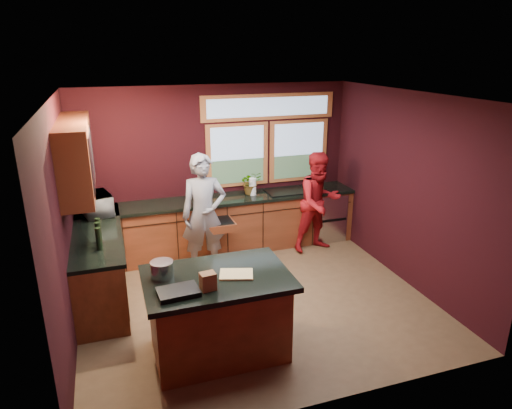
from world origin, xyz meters
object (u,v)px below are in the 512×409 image
island (218,314)px  person_grey (204,215)px  cutting_board (236,274)px  person_red (319,202)px  stock_pot (162,270)px

island → person_grey: bearing=81.7°
island → cutting_board: bearing=-14.0°
island → cutting_board: (0.20, -0.05, 0.48)m
person_red → person_grey: bearing=176.9°
island → cutting_board: 0.52m
stock_pot → island: bearing=-15.3°
cutting_board → stock_pot: 0.78m
island → cutting_board: cutting_board is taller
island → person_red: person_red is taller
person_grey → person_red: (1.96, 0.19, -0.07)m
person_grey → cutting_board: size_ratio=5.20×
person_grey → cutting_board: (-0.09, -2.03, 0.04)m
cutting_board → stock_pot: size_ratio=1.46×
cutting_board → island: bearing=166.0°
island → stock_pot: bearing=164.7°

